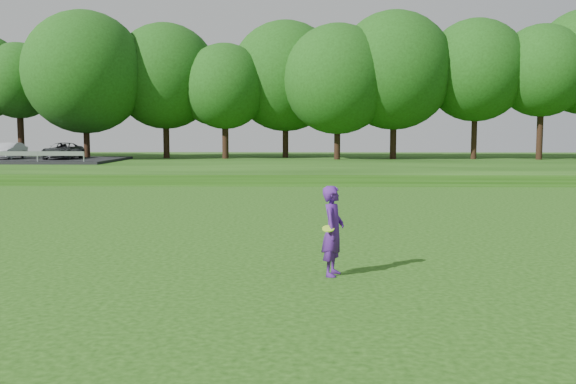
{
  "coord_description": "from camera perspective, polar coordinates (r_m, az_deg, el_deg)",
  "views": [
    {
      "loc": [
        1.79,
        -14.04,
        2.93
      ],
      "look_at": [
        1.4,
        2.69,
        1.3
      ],
      "focal_mm": 40.0,
      "sensor_mm": 36.0,
      "label": 1
    }
  ],
  "objects": [
    {
      "name": "walking_path",
      "position": [
        34.22,
        -1.65,
        0.68
      ],
      "size": [
        130.0,
        1.6,
        0.04
      ],
      "primitive_type": "cube",
      "color": "gray",
      "rests_on": "ground"
    },
    {
      "name": "woman",
      "position": [
        12.91,
        4.03,
        -3.46
      ],
      "size": [
        0.6,
        0.76,
        1.82
      ],
      "color": "#4C1C7F",
      "rests_on": "ground"
    },
    {
      "name": "ground",
      "position": [
        14.46,
        -5.83,
        -6.16
      ],
      "size": [
        140.0,
        140.0,
        0.0
      ],
      "primitive_type": "plane",
      "color": "#183D0B",
      "rests_on": "ground"
    },
    {
      "name": "berm",
      "position": [
        48.15,
        -0.78,
        2.43
      ],
      "size": [
        130.0,
        30.0,
        0.6
      ],
      "primitive_type": "cube",
      "color": "#183D0B",
      "rests_on": "ground"
    },
    {
      "name": "treeline",
      "position": [
        52.33,
        -0.63,
        11.23
      ],
      "size": [
        104.0,
        7.0,
        15.0
      ],
      "primitive_type": null,
      "color": "#18410F",
      "rests_on": "berm"
    }
  ]
}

